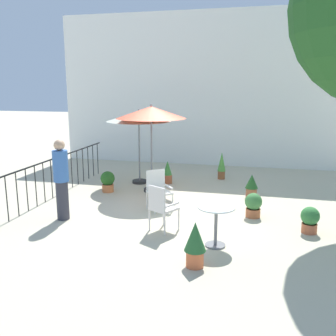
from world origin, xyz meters
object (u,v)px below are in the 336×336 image
patio_chair_1 (161,205)px  potted_plant_4 (108,181)px  cafe_table_0 (216,219)px  potted_plant_6 (168,172)px  patio_umbrella_1 (151,114)px  potted_plant_5 (310,219)px  patio_chair_0 (158,188)px  patio_umbrella_0 (139,118)px  potted_plant_3 (222,165)px  potted_plant_2 (252,185)px  standing_person (61,179)px  potted_plant_1 (253,205)px  potted_plant_0 (195,243)px

patio_chair_1 → potted_plant_4: size_ratio=1.66×
cafe_table_0 → potted_plant_6: size_ratio=1.11×
patio_umbrella_1 → potted_plant_5: 4.76m
patio_chair_0 → potted_plant_5: (3.27, -0.73, -0.23)m
patio_umbrella_1 → patio_chair_1: 3.34m
patio_umbrella_0 → patio_chair_1: 4.15m
potted_plant_3 → potted_plant_2: bearing=-62.3°
patio_umbrella_1 → standing_person: (-1.25, -2.58, -1.21)m
standing_person → potted_plant_1: bearing=15.6°
patio_umbrella_1 → potted_plant_0: size_ratio=3.16×
patio_chair_1 → potted_plant_6: (-0.78, 3.71, -0.21)m
potted_plant_1 → potted_plant_4: size_ratio=0.95×
patio_umbrella_0 → patio_chair_0: (1.16, -2.21, -1.43)m
potted_plant_1 → potted_plant_6: size_ratio=0.80×
potted_plant_5 → potted_plant_6: (-3.62, 3.09, 0.05)m
cafe_table_0 → standing_person: size_ratio=0.43×
potted_plant_1 → potted_plant_2: size_ratio=0.88×
potted_plant_2 → potted_plant_3: size_ratio=0.72×
potted_plant_0 → potted_plant_6: 5.30m
potted_plant_0 → potted_plant_4: size_ratio=1.32×
cafe_table_0 → potted_plant_4: 4.36m
potted_plant_2 → patio_umbrella_0: bearing=166.9°
potted_plant_3 → potted_plant_5: 4.54m
potted_plant_3 → potted_plant_1: bearing=-72.8°
patio_umbrella_0 → potted_plant_0: patio_umbrella_0 is taller
potted_plant_5 → potted_plant_6: bearing=139.5°
potted_plant_4 → cafe_table_0: bearing=-41.4°
patio_chair_0 → potted_plant_0: bearing=-63.5°
patio_umbrella_1 → patio_chair_0: patio_umbrella_1 is taller
potted_plant_2 → potted_plant_5: (1.17, -2.19, -0.05)m
patio_chair_1 → potted_plant_5: (2.84, 0.62, -0.26)m
cafe_table_0 → potted_plant_3: (-0.41, 5.07, -0.08)m
potted_plant_1 → potted_plant_5: size_ratio=1.02×
patio_chair_0 → patio_chair_1: (0.43, -1.36, 0.03)m
potted_plant_3 → standing_person: size_ratio=0.49×
cafe_table_0 → potted_plant_6: bearing=114.6°
potted_plant_4 → standing_person: standing_person is taller
patio_chair_1 → potted_plant_1: 2.20m
potted_plant_6 → patio_umbrella_1: bearing=-102.7°
patio_umbrella_1 → potted_plant_1: 3.61m
potted_plant_6 → patio_chair_1: bearing=-78.2°
patio_chair_0 → standing_person: bearing=-147.2°
potted_plant_1 → standing_person: 4.18m
cafe_table_0 → potted_plant_5: size_ratio=1.41×
potted_plant_3 → potted_plant_6: (-1.49, -0.91, -0.11)m
patio_chair_0 → patio_chair_1: patio_chair_1 is taller
patio_chair_0 → standing_person: (-1.81, -1.16, 0.39)m
patio_umbrella_1 → potted_plant_2: bearing=0.7°
patio_chair_1 → potted_plant_5: bearing=12.4°
potted_plant_2 → potted_plant_0: bearing=-100.6°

